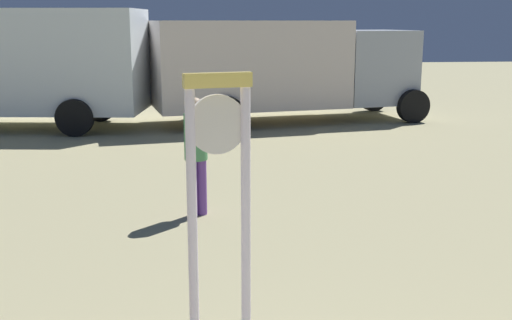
# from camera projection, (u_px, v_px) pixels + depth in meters

# --- Properties ---
(standing_clock) EXTENTS (0.48, 0.18, 2.37)m
(standing_clock) POSITION_uv_depth(u_px,v_px,m) (219.00, 202.00, 4.42)
(standing_clock) COLOR white
(standing_clock) RESTS_ON ground_plane
(person_distant) EXTENTS (0.32, 0.32, 1.69)m
(person_distant) POSITION_uv_depth(u_px,v_px,m) (196.00, 151.00, 8.73)
(person_distant) COLOR #7043A0
(person_distant) RESTS_ON ground_plane
(box_truck_near) EXTENTS (7.61, 3.78, 2.73)m
(box_truck_near) POSITION_uv_depth(u_px,v_px,m) (281.00, 66.00, 16.96)
(box_truck_near) COLOR silver
(box_truck_near) RESTS_ON ground_plane
(box_truck_far) EXTENTS (7.30, 3.30, 3.01)m
(box_truck_far) POSITION_uv_depth(u_px,v_px,m) (14.00, 64.00, 15.91)
(box_truck_far) COLOR silver
(box_truck_far) RESTS_ON ground_plane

